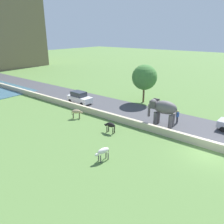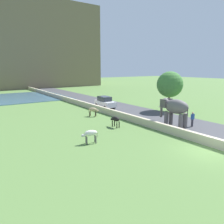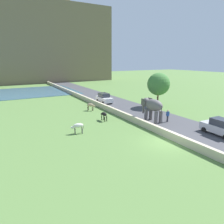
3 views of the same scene
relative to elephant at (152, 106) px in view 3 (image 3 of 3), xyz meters
name	(u,v)px [view 3 (image 3 of 3)]	position (x,y,z in m)	size (l,w,h in m)	color
ground_plane	(165,143)	(-3.40, -6.05, -2.04)	(220.00, 220.00, 0.00)	#567A3D
road_surface	(111,101)	(1.60, 13.95, -2.01)	(7.00, 120.00, 0.06)	#424247
barrier_wall	(97,104)	(-2.20, 11.95, -1.64)	(0.40, 110.00, 0.79)	beige
hill_distant	(15,44)	(-9.40, 65.19, 11.15)	(64.00, 28.00, 26.37)	#75664C
elephant	(152,106)	(0.00, 0.00, 0.00)	(1.64, 3.53, 2.99)	#605B5B
person_beside_elephant	(168,116)	(1.60, -1.16, -1.16)	(0.36, 0.22, 1.63)	#33333D
car_silver	(221,127)	(3.17, -7.33, -1.14)	(1.94, 4.08, 1.80)	#B7B7BC
car_white	(104,98)	(0.02, 13.52, -1.14)	(1.91, 4.06, 1.80)	white
cow_white	(78,126)	(-9.82, 0.52, -1.20)	(1.42, 0.69, 1.15)	silver
cow_tan	(91,105)	(-4.51, 9.32, -1.20)	(1.18, 1.25, 1.15)	tan
cow_black	(104,114)	(-5.17, 3.45, -1.20)	(0.51, 1.40, 1.15)	black
tree_near	(158,84)	(6.47, 6.28, 1.80)	(3.72, 3.72, 5.71)	brown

